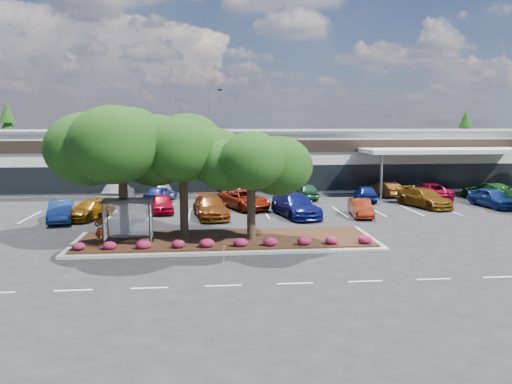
{
  "coord_description": "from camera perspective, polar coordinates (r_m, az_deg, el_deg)",
  "views": [
    {
      "loc": [
        -3.01,
        -25.15,
        7.1
      ],
      "look_at": [
        0.1,
        7.01,
        2.6
      ],
      "focal_mm": 35.0,
      "sensor_mm": 36.0,
      "label": 1
    }
  ],
  "objects": [
    {
      "name": "ground",
      "position": [
        26.31,
        1.26,
        -7.73
      ],
      "size": [
        160.0,
        160.0,
        0.0
      ],
      "primitive_type": "plane",
      "color": "black",
      "rests_on": "ground"
    },
    {
      "name": "retail_store",
      "position": [
        59.27,
        -2.55,
        4.1
      ],
      "size": [
        80.4,
        25.2,
        6.25
      ],
      "color": "beige",
      "rests_on": "ground"
    },
    {
      "name": "landscape_island",
      "position": [
        29.99,
        -3.46,
        -5.53
      ],
      "size": [
        18.0,
        6.0,
        0.26
      ],
      "color": "gray",
      "rests_on": "ground"
    },
    {
      "name": "lane_markings",
      "position": [
        36.39,
        -0.9,
        -3.31
      ],
      "size": [
        33.12,
        20.06,
        0.01
      ],
      "color": "silver",
      "rests_on": "ground"
    },
    {
      "name": "shrub_row",
      "position": [
        27.86,
        -3.31,
        -5.77
      ],
      "size": [
        17.0,
        0.8,
        0.5
      ],
      "primitive_type": null,
      "color": "#961F46",
      "rests_on": "landscape_island"
    },
    {
      "name": "bus_shelter",
      "position": [
        28.86,
        -14.41,
        -1.88
      ],
      "size": [
        2.75,
        1.55,
        2.59
      ],
      "color": "black",
      "rests_on": "landscape_island"
    },
    {
      "name": "island_tree_west",
      "position": [
        30.21,
        -15.02,
        2.16
      ],
      "size": [
        7.2,
        7.2,
        7.89
      ],
      "primitive_type": null,
      "color": "black",
      "rests_on": "landscape_island"
    },
    {
      "name": "island_tree_mid",
      "position": [
        30.56,
        -8.3,
        1.87
      ],
      "size": [
        6.6,
        6.6,
        7.32
      ],
      "primitive_type": null,
      "color": "black",
      "rests_on": "landscape_island"
    },
    {
      "name": "island_tree_east",
      "position": [
        29.18,
        -0.55,
        0.87
      ],
      "size": [
        5.8,
        5.8,
        6.5
      ],
      "primitive_type": null,
      "color": "black",
      "rests_on": "landscape_island"
    },
    {
      "name": "conifer_north_west",
      "position": [
        76.13,
        -26.42,
        5.53
      ],
      "size": [
        4.4,
        4.4,
        10.0
      ],
      "primitive_type": "cone",
      "color": "black",
      "rests_on": "ground"
    },
    {
      "name": "conifer_north_east",
      "position": [
        78.48,
        22.73,
        5.42
      ],
      "size": [
        3.96,
        3.96,
        9.0
      ],
      "primitive_type": "cone",
      "color": "black",
      "rests_on": "ground"
    },
    {
      "name": "person_waiting",
      "position": [
        29.32,
        -17.33,
        -4.05
      ],
      "size": [
        0.78,
        0.63,
        1.87
      ],
      "primitive_type": "imported",
      "rotation": [
        0.0,
        0.0,
        3.44
      ],
      "color": "#594C47",
      "rests_on": "landscape_island"
    },
    {
      "name": "light_pole",
      "position": [
        50.47,
        -5.08,
        5.16
      ],
      "size": [
        1.41,
        0.79,
        10.54
      ],
      "rotation": [
        0.0,
        0.0,
        0.35
      ],
      "color": "gray",
      "rests_on": "ground"
    },
    {
      "name": "survey_stake",
      "position": [
        25.0,
        -3.66,
        -6.96
      ],
      "size": [
        0.07,
        0.14,
        1.06
      ],
      "color": "tan",
      "rests_on": "ground"
    },
    {
      "name": "car_0",
      "position": [
        38.73,
        -21.42,
        -2.06
      ],
      "size": [
        2.45,
        4.79,
        1.51
      ],
      "primitive_type": "imported",
      "rotation": [
        0.0,
        0.0,
        0.19
      ],
      "color": "navy",
      "rests_on": "ground"
    },
    {
      "name": "car_1",
      "position": [
        39.16,
        -18.43,
        -1.91
      ],
      "size": [
        3.62,
        5.08,
        1.37
      ],
      "primitive_type": "imported",
      "rotation": [
        0.0,
        0.0,
        -0.41
      ],
      "color": "#7D4906",
      "rests_on": "ground"
    },
    {
      "name": "car_2",
      "position": [
        40.33,
        -10.68,
        -1.32
      ],
      "size": [
        2.22,
        4.39,
        1.43
      ],
      "primitive_type": "imported",
      "rotation": [
        0.0,
        0.0,
        0.13
      ],
      "color": "maroon",
      "rests_on": "ground"
    },
    {
      "name": "car_3",
      "position": [
        37.72,
        -5.21,
        -1.71
      ],
      "size": [
        3.04,
        5.85,
        1.62
      ],
      "primitive_type": "imported",
      "rotation": [
        0.0,
        0.0,
        0.14
      ],
      "color": "#612B0A",
      "rests_on": "ground"
    },
    {
      "name": "car_4",
      "position": [
        41.37,
        -1.35,
        -0.87
      ],
      "size": [
        4.62,
        6.14,
        1.55
      ],
      "primitive_type": "imported",
      "rotation": [
        0.0,
        0.0,
        0.42
      ],
      "color": "maroon",
      "rests_on": "ground"
    },
    {
      "name": "car_5",
      "position": [
        38.11,
        4.55,
        -1.52
      ],
      "size": [
        3.68,
        6.31,
        1.72
      ],
      "primitive_type": "imported",
      "rotation": [
        0.0,
        0.0,
        0.23
      ],
      "color": "#0D1255",
      "rests_on": "ground"
    },
    {
      "name": "car_6",
      "position": [
        38.78,
        11.87,
        -1.8
      ],
      "size": [
        1.86,
        4.16,
        1.32
      ],
      "primitive_type": "imported",
      "rotation": [
        0.0,
        0.0,
        -0.12
      ],
      "color": "maroon",
      "rests_on": "ground"
    },
    {
      "name": "car_7",
      "position": [
        44.47,
        18.69,
        -0.65
      ],
      "size": [
        3.75,
        5.85,
        1.58
      ],
      "primitive_type": "imported",
      "rotation": [
        0.0,
        0.0,
        0.31
      ],
      "color": "#633C0B",
      "rests_on": "ground"
    },
    {
      "name": "car_8",
      "position": [
        46.63,
        25.38,
        -0.59
      ],
      "size": [
        2.47,
        4.95,
        1.62
      ],
      "primitive_type": "imported",
      "rotation": [
        0.0,
        0.0,
        0.12
      ],
      "color": "navy",
      "rests_on": "ground"
    },
    {
      "name": "car_9",
      "position": [
        47.06,
        -15.44,
        -0.07
      ],
      "size": [
        2.2,
        4.95,
        1.58
      ],
      "primitive_type": "imported",
      "rotation": [
        0.0,
        0.0,
        3.03
      ],
      "color": "#57565E",
      "rests_on": "ground"
    },
    {
      "name": "car_10",
      "position": [
        48.17,
        -10.71,
        0.24
      ],
      "size": [
        2.78,
        4.82,
        1.54
      ],
      "primitive_type": "imported",
      "rotation": [
        0.0,
        0.0,
        3.36
      ],
      "color": "slate",
      "rests_on": "ground"
    },
    {
      "name": "car_11",
      "position": [
        46.03,
        -10.86,
        -0.2
      ],
      "size": [
        3.09,
        4.46,
        1.41
      ],
      "primitive_type": "imported",
      "rotation": [
        0.0,
        0.0,
        2.76
      ],
      "color": "navy",
      "rests_on": "ground"
    },
    {
      "name": "car_12",
      "position": [
        47.91,
        -2.82,
        0.21
      ],
      "size": [
        2.17,
        4.73,
        1.34
      ],
      "primitive_type": "imported",
      "rotation": [
        0.0,
        0.0,
        3.2
      ],
      "color": "silver",
      "rests_on": "ground"
    },
    {
      "name": "car_13",
      "position": [
        47.01,
        5.8,
        0.1
      ],
      "size": [
        1.74,
        4.31,
        1.47
      ],
      "primitive_type": "imported",
      "rotation": [
        0.0,
        0.0,
        3.14
      ],
      "color": "#1B4F2D",
      "rests_on": "ground"
    },
    {
      "name": "car_14",
      "position": [
        46.42,
        12.4,
        -0.15
      ],
      "size": [
        2.32,
        4.47,
        1.45
      ],
      "primitive_type": "imported",
      "rotation": [
        0.0,
        0.0,
        2.99
      ],
      "color": "navy",
      "rests_on": "ground"
    },
    {
      "name": "car_15",
      "position": [
        50.16,
        14.69,
        0.35
      ],
      "size": [
        2.07,
        4.48,
        1.42
      ],
      "primitive_type": "imported",
      "rotation": [
        0.0,
        0.0,
        3.27
      ],
      "color": "brown",
      "rests_on": "ground"
    },
    {
      "name": "car_16",
      "position": [
        49.06,
        19.04,
        0.09
      ],
      "size": [
        2.89,
        5.72,
        1.55
      ],
      "primitive_type": "imported",
      "rotation": [
        0.0,
        0.0,
        3.2
      ],
      "color": "maroon",
      "rests_on": "ground"
    },
    {
      "name": "car_17",
      "position": [
        50.9,
        25.04,
        0.08
      ],
      "size": [
        3.51,
        5.95,
        1.62
      ],
      "primitive_type": "imported",
      "rotation": [
        0.0,
        0.0,
        3.38
      ],
      "color": "#16481B",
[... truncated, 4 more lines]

